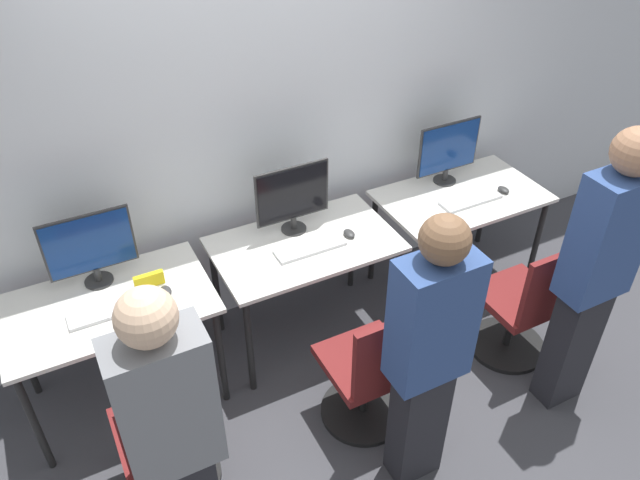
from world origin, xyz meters
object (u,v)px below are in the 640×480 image
keyboard_left (110,310)px  mouse_center (349,234)px  mouse_left (166,291)px  office_chair_right (522,310)px  monitor_left (90,247)px  person_center (428,352)px  person_right (597,268)px  office_chair_left (168,445)px  monitor_center (293,197)px  office_chair_center (371,376)px  mouse_right (504,190)px  monitor_right (448,150)px  person_left (173,436)px  keyboard_center (310,248)px  keyboard_right (471,200)px

keyboard_left → mouse_center: 1.41m
mouse_center → mouse_left: bearing=-179.7°
office_chair_right → monitor_left: bearing=156.7°
person_center → person_right: person_right is taller
monitor_left → office_chair_left: monitor_left is taller
mouse_left → office_chair_right: bearing=-19.9°
monitor_center → mouse_center: (0.27, -0.21, -0.22)m
monitor_left → office_chair_center: bearing=-40.4°
person_center → mouse_right: 1.73m
office_chair_right → keyboard_left: bearing=162.8°
monitor_right → mouse_center: bearing=-164.0°
monitor_left → office_chair_right: size_ratio=0.52×
keyboard_left → monitor_center: (1.15, 0.23, 0.22)m
office_chair_left → monitor_right: bearing=22.0°
monitor_left → monitor_right: bearing=-0.1°
office_chair_left → monitor_center: monitor_center is taller
office_chair_center → mouse_right: (1.41, 0.69, 0.38)m
monitor_left → monitor_center: same height
monitor_right → person_left: bearing=-150.4°
monitor_right → person_right: size_ratio=0.27×
mouse_center → person_right: size_ratio=0.05×
mouse_right → keyboard_center: bearing=178.9°
office_chair_right → mouse_center: bearing=139.0°
monitor_center → person_center: person_center is taller
monitor_center → keyboard_right: bearing=-11.9°
monitor_left → office_chair_left: size_ratio=0.52×
monitor_left → keyboard_left: size_ratio=1.10×
office_chair_left → person_left: (-0.01, -0.37, 0.53)m
person_left → monitor_right: bearing=29.6°
mouse_center → monitor_left: bearing=169.8°
monitor_right → person_right: 1.32m
mouse_left → monitor_right: 2.03m
monitor_right → person_right: person_right is taller
keyboard_left → keyboard_center: same height
monitor_center → office_chair_center: bearing=-89.8°
mouse_left → person_center: size_ratio=0.06×
mouse_left → office_chair_left: 0.79m
keyboard_left → mouse_right: (2.56, -0.02, 0.01)m
person_left → person_right: size_ratio=0.94×
keyboard_center → mouse_center: 0.27m
office_chair_center → mouse_right: 1.61m
keyboard_right → person_left: bearing=-156.2°
office_chair_right → person_right: bearing=-88.4°
monitor_center → mouse_right: monitor_center is taller
person_right → office_chair_left: bearing=169.1°
keyboard_left → monitor_left: bearing=90.0°
keyboard_left → person_right: size_ratio=0.24×
person_center → office_chair_right: (1.02, 0.39, -0.51)m
monitor_center → mouse_right: size_ratio=5.14×
keyboard_left → mouse_right: size_ratio=4.65×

